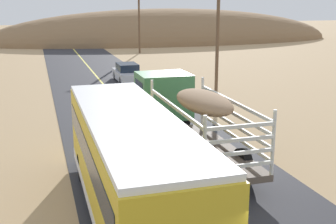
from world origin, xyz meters
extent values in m
cube|color=#3F7F4C|center=(1.07, 13.63, 1.82)|extent=(2.50, 2.20, 2.20)
cube|color=#192333|center=(1.07, 13.63, 2.27)|extent=(2.53, 1.54, 0.70)
cube|color=brown|center=(1.07, 8.23, 0.72)|extent=(2.50, 6.40, 0.24)
cylinder|color=silver|center=(-0.12, 11.37, 1.94)|extent=(0.12, 0.12, 2.20)
cylinder|color=silver|center=(2.26, 11.37, 1.94)|extent=(0.12, 0.12, 2.20)
cylinder|color=silver|center=(-0.12, 5.09, 1.94)|extent=(0.12, 0.12, 2.20)
cylinder|color=silver|center=(2.26, 5.09, 1.94)|extent=(0.12, 0.12, 2.20)
cube|color=silver|center=(-0.14, 8.23, 1.28)|extent=(0.08, 6.30, 0.12)
cube|color=silver|center=(2.28, 8.23, 1.28)|extent=(0.08, 6.30, 0.12)
cube|color=silver|center=(1.07, 5.07, 1.28)|extent=(2.40, 0.08, 0.12)
cube|color=silver|center=(-0.14, 8.23, 1.72)|extent=(0.08, 6.30, 0.12)
cube|color=silver|center=(2.28, 8.23, 1.72)|extent=(0.08, 6.30, 0.12)
cube|color=silver|center=(1.07, 5.07, 1.72)|extent=(2.40, 0.08, 0.12)
cube|color=silver|center=(-0.14, 8.23, 2.16)|extent=(0.08, 6.30, 0.12)
cube|color=silver|center=(2.28, 8.23, 2.16)|extent=(0.08, 6.30, 0.12)
cube|color=silver|center=(1.07, 5.07, 2.16)|extent=(2.40, 0.08, 0.12)
cube|color=silver|center=(-0.14, 8.23, 2.60)|extent=(0.08, 6.30, 0.12)
cube|color=silver|center=(2.28, 8.23, 2.60)|extent=(0.08, 6.30, 0.12)
cube|color=silver|center=(1.07, 5.07, 2.60)|extent=(2.40, 0.08, 0.12)
ellipsoid|color=#8C6B4C|center=(1.07, 8.23, 2.69)|extent=(1.75, 3.84, 0.70)
cylinder|color=black|center=(-0.02, 13.63, 0.57)|extent=(0.32, 1.10, 1.10)
cylinder|color=black|center=(2.16, 13.63, 0.57)|extent=(0.32, 1.10, 1.10)
cylinder|color=black|center=(-0.02, 6.95, 0.57)|extent=(0.32, 1.10, 1.10)
cylinder|color=black|center=(2.16, 6.95, 0.57)|extent=(0.32, 1.10, 1.10)
cube|color=gold|center=(-2.44, 5.11, 1.72)|extent=(2.50, 10.00, 2.70)
cube|color=white|center=(-2.44, 5.11, 3.15)|extent=(2.45, 9.80, 0.16)
cube|color=#192333|center=(-2.44, 5.11, 2.19)|extent=(2.54, 9.20, 0.80)
cube|color=silver|center=(-2.44, 5.11, 0.57)|extent=(2.53, 9.80, 0.36)
cylinder|color=black|center=(-3.54, 8.36, 0.52)|extent=(0.30, 1.00, 1.00)
cylinder|color=black|center=(-1.34, 8.36, 0.52)|extent=(0.30, 1.00, 1.00)
cube|color=silver|center=(2.10, 27.49, 0.53)|extent=(1.80, 4.40, 0.70)
cube|color=#192333|center=(2.10, 27.59, 1.18)|extent=(1.53, 2.20, 0.60)
cylinder|color=black|center=(1.31, 28.81, 0.35)|extent=(0.22, 0.66, 0.66)
cylinder|color=black|center=(2.89, 28.81, 0.35)|extent=(0.22, 0.66, 0.66)
cylinder|color=black|center=(1.31, 26.17, 0.35)|extent=(0.22, 0.66, 0.66)
cylinder|color=black|center=(2.89, 26.17, 0.35)|extent=(0.22, 0.66, 0.66)
cylinder|color=brown|center=(7.57, 22.14, 3.92)|extent=(0.24, 0.24, 7.84)
cylinder|color=brown|center=(7.57, 46.60, 4.48)|extent=(0.24, 0.24, 8.97)
ellipsoid|color=olive|center=(16.02, 62.09, 0.00)|extent=(57.78, 19.94, 10.40)
camera|label=1|loc=(-4.84, -6.62, 6.38)|focal=46.27mm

